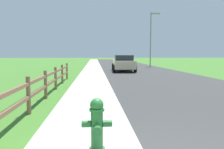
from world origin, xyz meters
name	(u,v)px	position (x,y,z in m)	size (l,w,h in m)	color
ground_plane	(101,66)	(0.00, 25.00, 0.00)	(120.00, 120.00, 0.00)	#3F732A
road_asphalt	(126,65)	(3.50, 27.00, 0.00)	(7.00, 66.00, 0.01)	#353535
curb_concrete	(78,66)	(-3.00, 27.00, 0.00)	(6.00, 66.00, 0.01)	#B2B0A5
grass_verge	(67,66)	(-4.50, 27.00, 0.01)	(5.00, 66.00, 0.00)	#3F732A
fire_hydrant	(97,124)	(-0.77, 0.90, 0.45)	(0.50, 0.41, 0.87)	#287233
rail_fence	(45,82)	(-2.53, 5.22, 0.59)	(0.11, 12.20, 1.01)	brown
parked_suv_beige	(124,63)	(1.84, 17.28, 0.74)	(2.16, 4.36, 1.47)	#C6B793
street_lamp	(152,35)	(6.12, 23.83, 3.89)	(1.17, 0.20, 6.56)	gray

